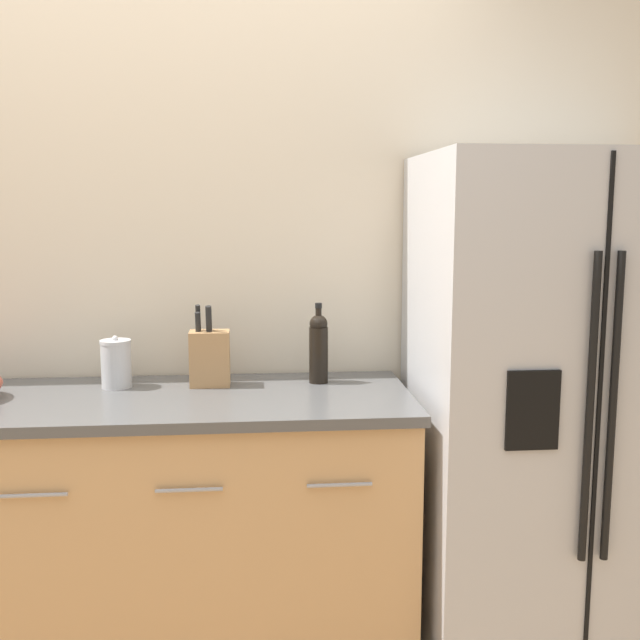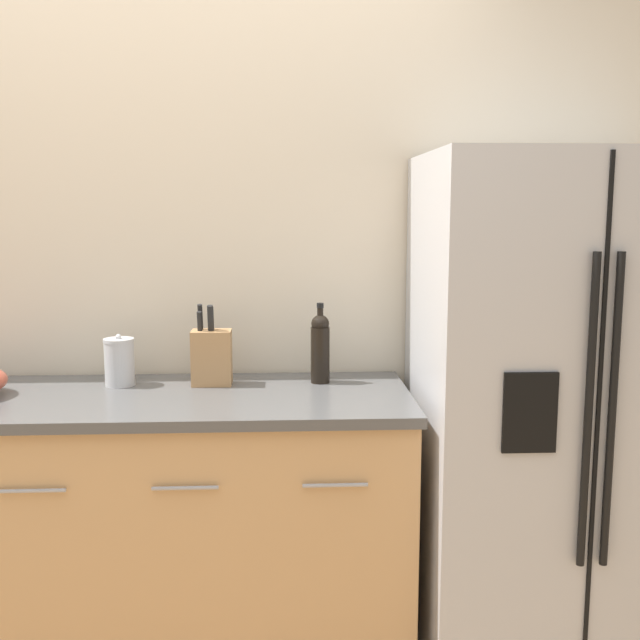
{
  "view_description": "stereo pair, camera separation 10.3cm",
  "coord_description": "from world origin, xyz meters",
  "px_view_note": "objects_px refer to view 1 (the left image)",
  "views": [
    {
      "loc": [
        0.41,
        -1.72,
        1.53
      ],
      "look_at": [
        0.63,
        0.76,
        1.15
      ],
      "focal_mm": 42.0,
      "sensor_mm": 36.0,
      "label": 1
    },
    {
      "loc": [
        0.51,
        -1.73,
        1.53
      ],
      "look_at": [
        0.63,
        0.76,
        1.15
      ],
      "focal_mm": 42.0,
      "sensor_mm": 36.0,
      "label": 2
    }
  ],
  "objects_px": {
    "knife_block": "(210,357)",
    "steel_canister": "(116,364)",
    "wine_bottle": "(319,347)",
    "refrigerator": "(549,405)"
  },
  "relations": [
    {
      "from": "refrigerator",
      "to": "steel_canister",
      "type": "xyz_separation_m",
      "value": [
        -1.5,
        0.19,
        0.13
      ]
    },
    {
      "from": "wine_bottle",
      "to": "steel_canister",
      "type": "bearing_deg",
      "value": -179.38
    },
    {
      "from": "wine_bottle",
      "to": "steel_canister",
      "type": "xyz_separation_m",
      "value": [
        -0.71,
        -0.01,
        -0.05
      ]
    },
    {
      "from": "refrigerator",
      "to": "wine_bottle",
      "type": "xyz_separation_m",
      "value": [
        -0.79,
        0.19,
        0.18
      ]
    },
    {
      "from": "knife_block",
      "to": "wine_bottle",
      "type": "distance_m",
      "value": 0.39
    },
    {
      "from": "knife_block",
      "to": "steel_canister",
      "type": "xyz_separation_m",
      "value": [
        -0.32,
        0.0,
        -0.02
      ]
    },
    {
      "from": "knife_block",
      "to": "steel_canister",
      "type": "bearing_deg",
      "value": 179.13
    },
    {
      "from": "knife_block",
      "to": "wine_bottle",
      "type": "bearing_deg",
      "value": 1.87
    },
    {
      "from": "refrigerator",
      "to": "knife_block",
      "type": "xyz_separation_m",
      "value": [
        -1.17,
        0.18,
        0.15
      ]
    },
    {
      "from": "refrigerator",
      "to": "knife_block",
      "type": "height_order",
      "value": "refrigerator"
    }
  ]
}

